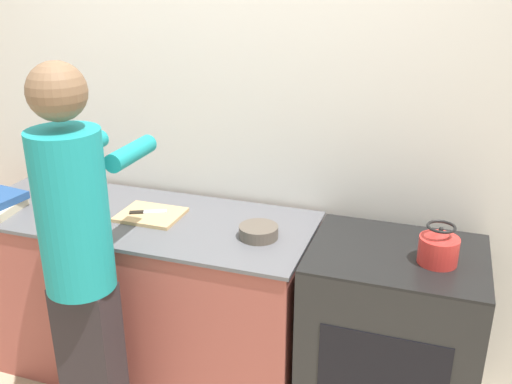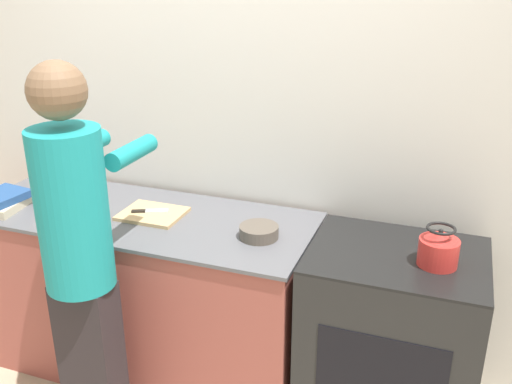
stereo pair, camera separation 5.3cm
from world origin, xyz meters
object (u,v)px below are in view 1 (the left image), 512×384
(person, at_px, (79,251))
(knife, at_px, (147,212))
(cutting_board, at_px, (151,215))
(kettle, at_px, (439,247))
(bowl_prep, at_px, (259,232))
(oven, at_px, (389,342))
(canister_jar, at_px, (49,182))

(person, distance_m, knife, 0.55)
(knife, bearing_deg, cutting_board, -29.51)
(knife, xyz_separation_m, kettle, (1.39, -0.10, 0.08))
(bowl_prep, bearing_deg, cutting_board, 175.14)
(kettle, bearing_deg, oven, 164.96)
(oven, relative_size, person, 0.53)
(knife, relative_size, canister_jar, 1.20)
(bowl_prep, height_order, canister_jar, canister_jar)
(oven, height_order, canister_jar, canister_jar)
(canister_jar, bearing_deg, person, -45.18)
(oven, relative_size, knife, 5.16)
(knife, relative_size, bowl_prep, 0.99)
(person, xyz_separation_m, canister_jar, (-0.63, 0.64, -0.01))
(knife, distance_m, bowl_prep, 0.61)
(kettle, xyz_separation_m, bowl_prep, (-0.78, 0.04, -0.07))
(cutting_board, distance_m, bowl_prep, 0.58)
(knife, bearing_deg, oven, -27.15)
(oven, xyz_separation_m, knife, (-1.23, 0.05, 0.45))
(oven, xyz_separation_m, kettle, (0.16, -0.04, 0.53))
(kettle, height_order, canister_jar, kettle)
(cutting_board, bearing_deg, bowl_prep, -4.86)
(oven, relative_size, canister_jar, 6.18)
(cutting_board, distance_m, kettle, 1.37)
(oven, bearing_deg, canister_jar, 175.77)
(oven, distance_m, person, 1.42)
(oven, distance_m, knife, 1.31)
(oven, height_order, person, person)
(kettle, height_order, bowl_prep, kettle)
(kettle, distance_m, canister_jar, 2.03)
(knife, xyz_separation_m, canister_jar, (-0.64, 0.09, 0.05))
(kettle, distance_m, bowl_prep, 0.79)
(knife, bearing_deg, person, -115.14)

